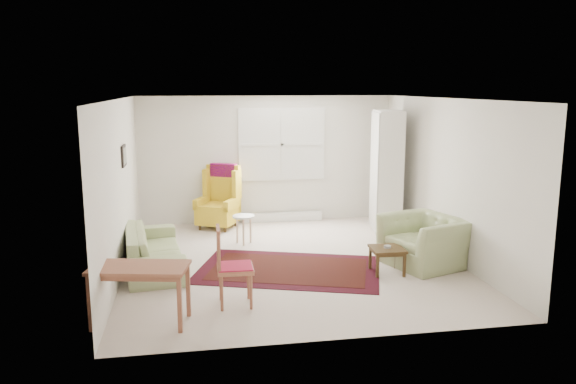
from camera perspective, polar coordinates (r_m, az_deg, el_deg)
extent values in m
cube|color=beige|center=(8.76, 0.34, -7.13)|extent=(5.00, 5.50, 0.01)
cube|color=white|center=(8.34, 0.36, 9.45)|extent=(5.00, 5.50, 0.01)
cube|color=silver|center=(11.15, -2.17, 3.32)|extent=(5.00, 0.04, 2.50)
cube|color=silver|center=(5.83, 5.18, -3.56)|extent=(5.00, 0.04, 2.50)
cube|color=silver|center=(8.39, -16.70, 0.42)|extent=(0.04, 5.50, 2.50)
cube|color=silver|center=(9.23, 15.81, 1.38)|extent=(0.04, 5.50, 2.50)
cube|color=white|center=(11.14, -0.64, 4.87)|extent=(1.72, 0.06, 1.42)
cube|color=white|center=(11.13, -0.63, 4.87)|extent=(1.60, 0.02, 1.30)
cube|color=silver|center=(11.32, -0.57, -2.53)|extent=(1.60, 0.12, 0.18)
cube|color=black|center=(8.82, -16.34, 3.55)|extent=(0.03, 0.42, 0.32)
cube|color=#A5974C|center=(8.82, -16.25, 3.56)|extent=(0.01, 0.34, 0.24)
imported|color=#99A76F|center=(8.63, -13.49, -4.87)|extent=(1.02, 2.11, 0.82)
imported|color=#99A76F|center=(8.75, 13.69, -4.42)|extent=(1.32, 1.40, 0.89)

